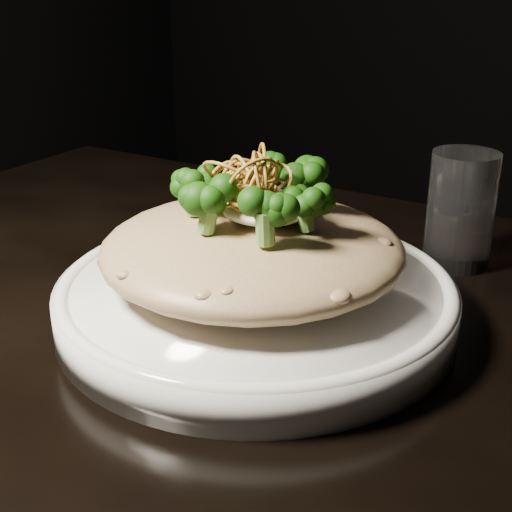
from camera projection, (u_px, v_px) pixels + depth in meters
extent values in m
cube|color=black|center=(261.00, 383.00, 0.52)|extent=(1.10, 0.80, 0.04)
cylinder|color=black|center=(111.00, 398.00, 1.16)|extent=(0.05, 0.05, 0.71)
cylinder|color=silver|center=(256.00, 301.00, 0.57)|extent=(0.31, 0.31, 0.03)
ellipsoid|color=brown|center=(252.00, 249.00, 0.56)|extent=(0.24, 0.24, 0.05)
ellipsoid|color=white|center=(266.00, 207.00, 0.54)|extent=(0.07, 0.07, 0.02)
cylinder|color=silver|center=(461.00, 210.00, 0.66)|extent=(0.06, 0.06, 0.11)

